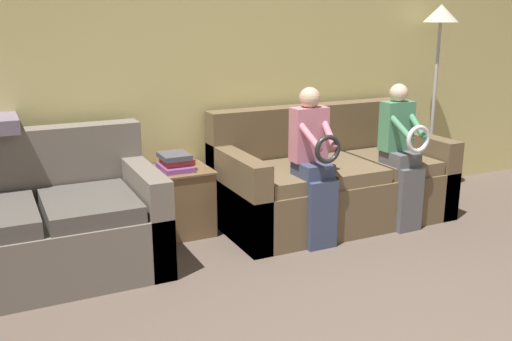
# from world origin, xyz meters

# --- Properties ---
(wall_back) EXTENTS (7.93, 0.06, 2.55)m
(wall_back) POSITION_xyz_m (0.00, 2.96, 1.27)
(wall_back) COLOR #DBCC7F
(wall_back) RESTS_ON ground_plane
(couch_main) EXTENTS (1.98, 0.96, 0.96)m
(couch_main) POSITION_xyz_m (0.72, 2.44, 0.33)
(couch_main) COLOR brown
(couch_main) RESTS_ON ground_plane
(couch_side) EXTENTS (1.59, 0.99, 0.95)m
(couch_side) POSITION_xyz_m (-1.67, 2.38, 0.33)
(couch_side) COLOR #70665B
(couch_side) RESTS_ON ground_plane
(child_left_seated) EXTENTS (0.28, 0.37, 1.21)m
(child_left_seated) POSITION_xyz_m (0.30, 2.03, 0.67)
(child_left_seated) COLOR #384260
(child_left_seated) RESTS_ON ground_plane
(child_right_seated) EXTENTS (0.27, 0.36, 1.20)m
(child_right_seated) POSITION_xyz_m (1.14, 2.03, 0.66)
(child_right_seated) COLOR #56565B
(child_right_seated) RESTS_ON ground_plane
(side_shelf) EXTENTS (0.53, 0.47, 0.54)m
(side_shelf) POSITION_xyz_m (-0.59, 2.68, 0.28)
(side_shelf) COLOR brown
(side_shelf) RESTS_ON ground_plane
(book_stack) EXTENTS (0.26, 0.32, 0.13)m
(book_stack) POSITION_xyz_m (-0.59, 2.68, 0.60)
(book_stack) COLOR #7A4284
(book_stack) RESTS_ON side_shelf
(floor_lamp) EXTENTS (0.33, 0.33, 1.83)m
(floor_lamp) POSITION_xyz_m (2.02, 2.65, 1.54)
(floor_lamp) COLOR #2D2B28
(floor_lamp) RESTS_ON ground_plane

